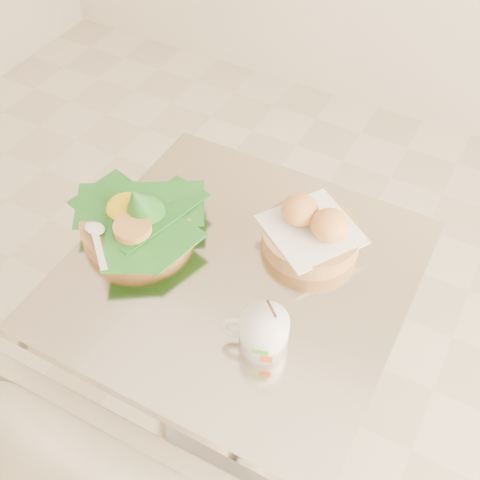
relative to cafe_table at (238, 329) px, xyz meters
The scene contains 5 objects.
floor 0.56m from the cafe_table, 165.89° to the right, with size 3.60×3.60×0.00m, color beige.
cafe_table is the anchor object (origin of this frame).
rice_basket 0.36m from the cafe_table, behind, with size 0.31×0.31×0.16m.
bread_basket 0.32m from the cafe_table, 55.34° to the left, with size 0.25×0.25×0.11m.
coffee_mug 0.32m from the cafe_table, 46.96° to the right, with size 0.13×0.10×0.16m.
Camera 1 is at (0.58, -0.65, 1.74)m, focal length 45.00 mm.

